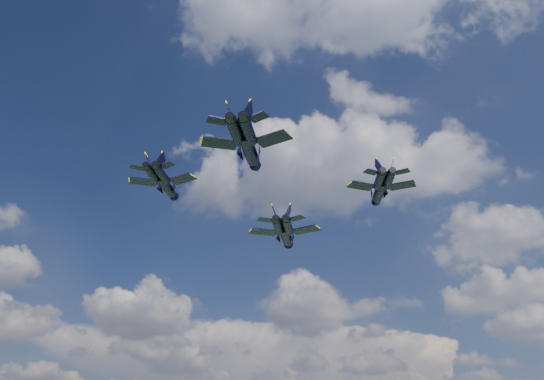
{
  "coord_description": "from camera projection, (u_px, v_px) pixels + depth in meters",
  "views": [
    {
      "loc": [
        29.44,
        -72.46,
        20.18
      ],
      "look_at": [
        6.72,
        5.03,
        59.39
      ],
      "focal_mm": 35.0,
      "sensor_mm": 36.0,
      "label": 1
    }
  ],
  "objects": [
    {
      "name": "jet_left",
      "position": [
        167.0,
        186.0,
        91.45
      ],
      "size": [
        11.73,
        15.29,
        3.62
      ],
      "rotation": [
        0.0,
        0.0,
        0.14
      ],
      "color": "black"
    },
    {
      "name": "jet_right",
      "position": [
        379.0,
        192.0,
        90.0
      ],
      "size": [
        11.22,
        15.1,
        3.55
      ],
      "rotation": [
        0.0,
        0.0,
        0.26
      ],
      "color": "black"
    },
    {
      "name": "jet_slot",
      "position": [
        250.0,
        150.0,
        75.57
      ],
      "size": [
        12.93,
        16.82,
        3.99
      ],
      "rotation": [
        0.0,
        0.0,
        0.13
      ],
      "color": "black"
    },
    {
      "name": "jet_lead",
      "position": [
        286.0,
        236.0,
        104.03
      ],
      "size": [
        13.66,
        17.89,
        4.23
      ],
      "rotation": [
        0.0,
        0.0,
        0.16
      ],
      "color": "black"
    }
  ]
}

